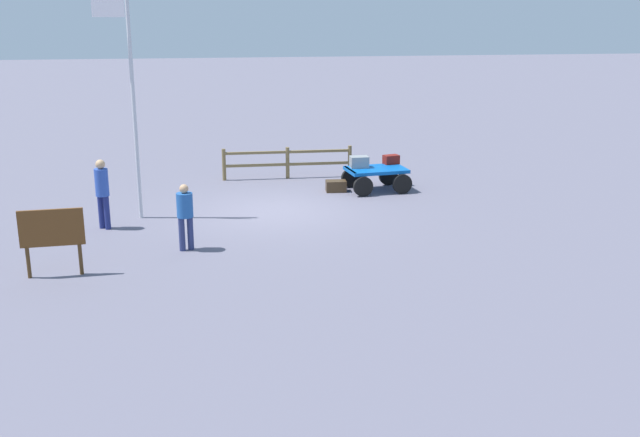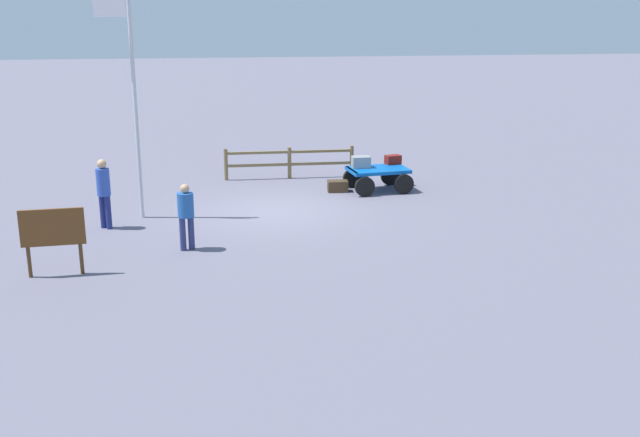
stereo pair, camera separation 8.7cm
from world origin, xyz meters
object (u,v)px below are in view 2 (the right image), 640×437
suitcase_grey (361,162)px  worker_lead (186,211)px  worker_trailing (104,188)px  flagpole (131,88)px  signboard (53,231)px  suitcase_olive (393,160)px  luggage_cart (377,175)px  suitcase_navy (338,186)px

suitcase_grey → worker_lead: size_ratio=0.35×
worker_trailing → flagpole: 2.63m
worker_lead → worker_trailing: size_ratio=0.88×
suitcase_grey → worker_lead: bearing=45.4°
flagpole → signboard: flagpole is taller
suitcase_olive → worker_trailing: size_ratio=0.30×
luggage_cart → worker_trailing: (7.59, 2.92, 0.54)m
suitcase_grey → flagpole: (6.39, 2.21, 2.54)m
luggage_cart → signboard: signboard is taller
flagpole → signboard: size_ratio=4.04×
worker_trailing → flagpole: (-0.73, -0.89, 2.37)m
worker_lead → worker_trailing: (2.07, -2.03, 0.11)m
flagpole → worker_lead: bearing=114.7°
flagpole → luggage_cart: bearing=-163.5°
signboard → worker_lead: bearing=-153.1°
suitcase_navy → worker_lead: bearing=49.2°
suitcase_olive → worker_lead: 8.24m
suitcase_navy → signboard: bearing=42.3°
suitcase_grey → suitcase_olive: suitcase_grey is taller
worker_trailing → signboard: (0.59, 3.38, -0.07)m
luggage_cart → worker_lead: (5.52, 4.95, 0.43)m
suitcase_grey → suitcase_olive: bearing=-160.4°
luggage_cart → suitcase_navy: (1.20, -0.05, -0.32)m
luggage_cart → flagpole: 7.73m
luggage_cart → worker_trailing: bearing=21.1°
suitcase_grey → signboard: (7.71, 6.47, 0.10)m
luggage_cart → signboard: size_ratio=1.37×
suitcase_navy → worker_trailing: (6.39, 2.98, 0.86)m
luggage_cart → suitcase_grey: suitcase_grey is taller
luggage_cart → signboard: 10.34m
suitcase_grey → signboard: 10.06m
suitcase_navy → worker_trailing: 7.10m
suitcase_olive → worker_trailing: bearing=23.0°
signboard → suitcase_grey: bearing=-140.0°
luggage_cart → suitcase_navy: 1.24m
signboard → worker_trailing: bearing=-99.9°
worker_trailing → signboard: 3.43m
flagpole → signboard: bearing=72.8°
worker_lead → worker_trailing: worker_trailing is taller
signboard → suitcase_navy: bearing=-137.7°
suitcase_grey → worker_lead: (5.05, 5.12, 0.06)m
flagpole → signboard: (1.32, 4.27, -2.44)m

